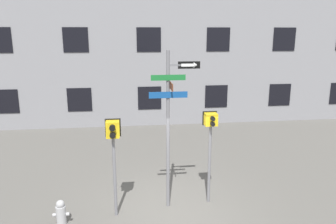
{
  "coord_description": "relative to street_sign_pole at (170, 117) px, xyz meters",
  "views": [
    {
      "loc": [
        -1.07,
        -7.78,
        4.66
      ],
      "look_at": [
        -0.07,
        0.3,
        2.66
      ],
      "focal_mm": 35.0,
      "sensor_mm": 36.0,
      "label": 1
    }
  ],
  "objects": [
    {
      "name": "ground_plane",
      "position": [
        0.0,
        -0.29,
        -2.52
      ],
      "size": [
        60.0,
        60.0,
        0.0
      ],
      "primitive_type": "plane",
      "color": "#595651"
    },
    {
      "name": "fire_hydrant",
      "position": [
        -2.8,
        -0.55,
        -2.21
      ],
      "size": [
        0.4,
        0.24,
        0.65
      ],
      "color": "#A5A5A8",
      "rests_on": "ground_plane"
    },
    {
      "name": "pedestrian_signal_right",
      "position": [
        1.1,
        0.11,
        -0.51
      ],
      "size": [
        0.39,
        0.4,
        2.59
      ],
      "color": "slate",
      "rests_on": "ground_plane"
    },
    {
      "name": "street_sign_pole",
      "position": [
        0.0,
        0.0,
        0.0
      ],
      "size": [
        1.3,
        0.89,
        4.22
      ],
      "color": "slate",
      "rests_on": "ground_plane"
    },
    {
      "name": "pedestrian_signal_left",
      "position": [
        -1.46,
        -0.3,
        -0.49
      ],
      "size": [
        0.39,
        0.4,
        2.57
      ],
      "color": "slate",
      "rests_on": "ground_plane"
    }
  ]
}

